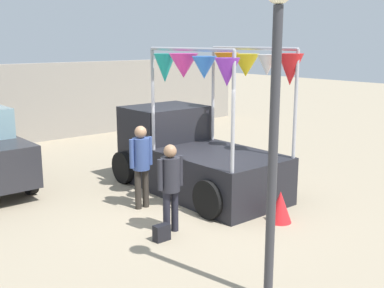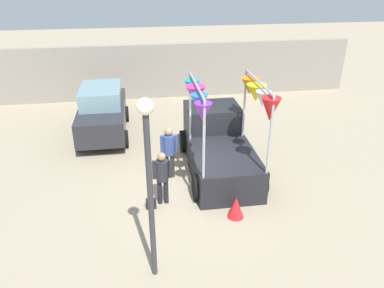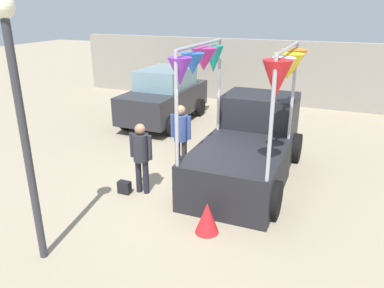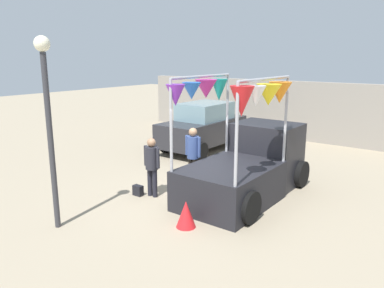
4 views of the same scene
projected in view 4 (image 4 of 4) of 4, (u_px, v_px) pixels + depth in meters
name	position (u px, v px, depth m)	size (l,w,h in m)	color
ground_plane	(202.00, 197.00, 9.98)	(60.00, 60.00, 0.00)	gray
vendor_truck	(249.00, 160.00, 10.07)	(2.53, 4.09, 3.21)	black
parked_car	(203.00, 126.00, 14.87)	(1.88, 4.00, 1.88)	#26262B
person_customer	(152.00, 162.00, 9.84)	(0.53, 0.34, 1.59)	black
person_vendor	(193.00, 151.00, 10.71)	(0.53, 0.34, 1.69)	#2D2823
handbag	(138.00, 190.00, 10.08)	(0.28, 0.16, 0.28)	black
street_lamp	(48.00, 108.00, 7.65)	(0.32, 0.32, 4.07)	#333338
brick_boundary_wall	(315.00, 112.00, 16.23)	(18.00, 0.36, 2.60)	gray
folded_kite_bundle_crimson	(186.00, 214.00, 8.17)	(0.44, 0.44, 0.60)	red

